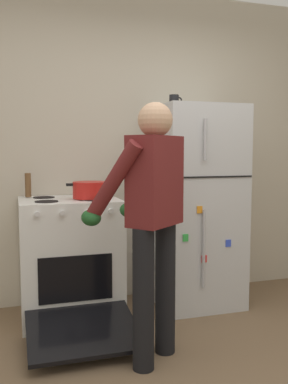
{
  "coord_description": "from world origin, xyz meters",
  "views": [
    {
      "loc": [
        -0.93,
        -1.73,
        1.3
      ],
      "look_at": [
        0.01,
        1.32,
        1.0
      ],
      "focal_mm": 39.45,
      "sensor_mm": 36.0,
      "label": 1
    }
  ],
  "objects_px": {
    "refrigerator": "(195,206)",
    "person_cook": "(151,210)",
    "stove_range": "(70,259)",
    "coffee_mug": "(174,101)",
    "pepper_mill": "(28,185)",
    "red_pot": "(90,190)"
  },
  "relations": [
    {
      "from": "refrigerator",
      "to": "red_pot",
      "type": "relative_size",
      "value": 4.52
    },
    {
      "from": "coffee_mug",
      "to": "stove_range",
      "type": "bearing_deg",
      "value": -175.65
    },
    {
      "from": "stove_range",
      "to": "person_cook",
      "type": "bearing_deg",
      "value": -65.35
    },
    {
      "from": "coffee_mug",
      "to": "person_cook",
      "type": "bearing_deg",
      "value": -118.97
    },
    {
      "from": "refrigerator",
      "to": "stove_range",
      "type": "bearing_deg",
      "value": -179.05
    },
    {
      "from": "refrigerator",
      "to": "red_pot",
      "type": "distance_m",
      "value": 0.93
    },
    {
      "from": "refrigerator",
      "to": "person_cook",
      "type": "height_order",
      "value": "refrigerator"
    },
    {
      "from": "red_pot",
      "to": "coffee_mug",
      "type": "distance_m",
      "value": 1.04
    },
    {
      "from": "stove_range",
      "to": "person_cook",
      "type": "height_order",
      "value": "person_cook"
    },
    {
      "from": "refrigerator",
      "to": "pepper_mill",
      "type": "xyz_separation_m",
      "value": [
        -1.37,
        0.2,
        0.2
      ]
    },
    {
      "from": "refrigerator",
      "to": "red_pot",
      "type": "height_order",
      "value": "refrigerator"
    },
    {
      "from": "refrigerator",
      "to": "pepper_mill",
      "type": "distance_m",
      "value": 1.4
    },
    {
      "from": "person_cook",
      "to": "refrigerator",
      "type": "bearing_deg",
      "value": 51.65
    },
    {
      "from": "red_pot",
      "to": "coffee_mug",
      "type": "height_order",
      "value": "coffee_mug"
    },
    {
      "from": "coffee_mug",
      "to": "pepper_mill",
      "type": "height_order",
      "value": "coffee_mug"
    },
    {
      "from": "red_pot",
      "to": "coffee_mug",
      "type": "bearing_deg",
      "value": 7.76
    },
    {
      "from": "stove_range",
      "to": "refrigerator",
      "type": "bearing_deg",
      "value": 0.95
    },
    {
      "from": "coffee_mug",
      "to": "red_pot",
      "type": "bearing_deg",
      "value": -172.24
    },
    {
      "from": "stove_range",
      "to": "pepper_mill",
      "type": "bearing_deg",
      "value": 143.99
    },
    {
      "from": "stove_range",
      "to": "coffee_mug",
      "type": "height_order",
      "value": "coffee_mug"
    },
    {
      "from": "person_cook",
      "to": "red_pot",
      "type": "distance_m",
      "value": 0.85
    },
    {
      "from": "person_cook",
      "to": "coffee_mug",
      "type": "bearing_deg",
      "value": 61.03
    }
  ]
}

